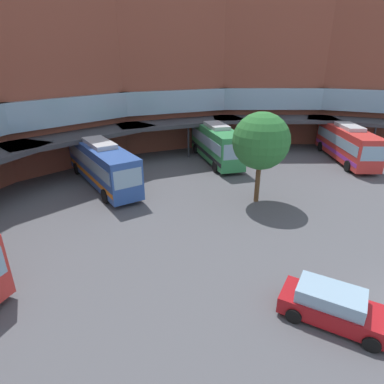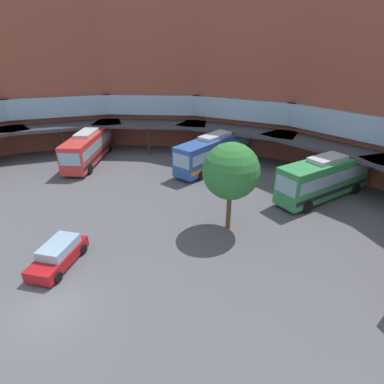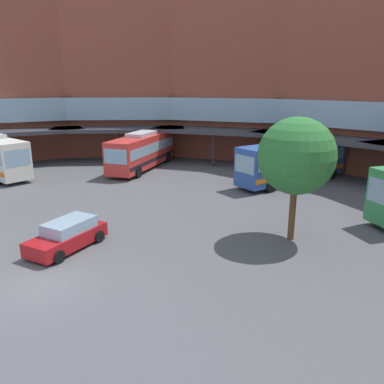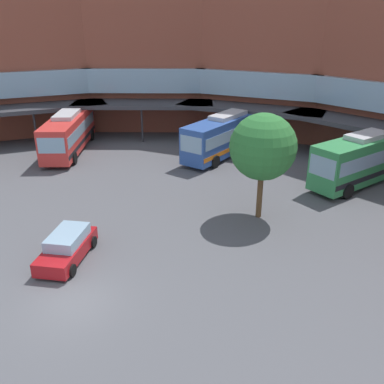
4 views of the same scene
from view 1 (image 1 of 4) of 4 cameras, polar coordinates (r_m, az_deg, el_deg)
name	(u,v)px [view 1 (image 1 of 4)]	position (r m, az deg, el deg)	size (l,w,h in m)	color
station_building	(106,83)	(27.34, -15.16, 18.24)	(71.92, 33.02, 17.72)	brown
bus_0	(347,143)	(37.96, 25.90, 7.91)	(9.61, 9.24, 3.84)	red
bus_3	(102,163)	(28.57, -15.86, 5.05)	(4.87, 11.84, 3.88)	#2D519E
bus_4	(216,143)	(34.03, 4.33, 8.78)	(7.25, 9.98, 4.00)	#338C4C
parked_car	(334,306)	(15.32, 23.97, -18.19)	(2.85, 4.71, 1.53)	#A51419
plaza_tree	(261,141)	(23.77, 12.23, 8.85)	(4.16, 4.16, 6.84)	brown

